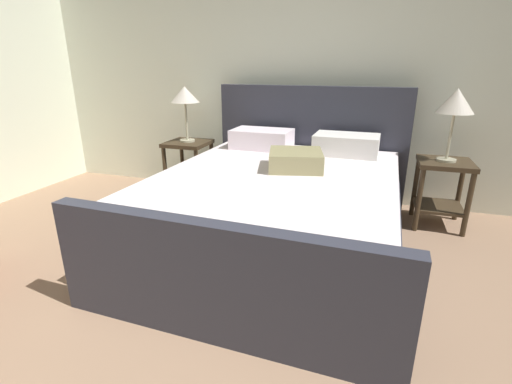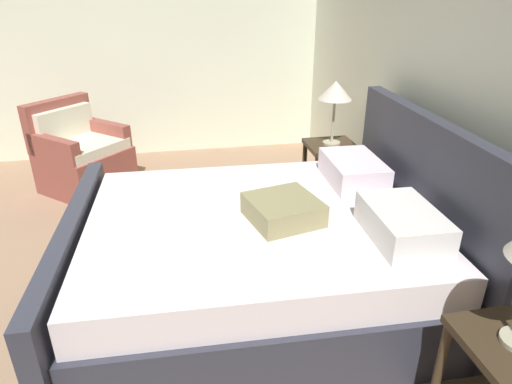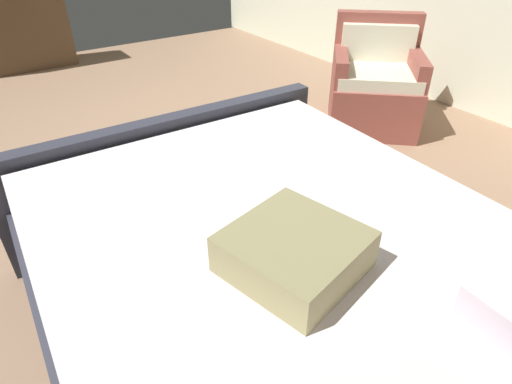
% 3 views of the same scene
% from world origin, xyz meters
% --- Properties ---
extents(ground_plane, '(5.73, 6.57, 0.02)m').
position_xyz_m(ground_plane, '(0.00, 0.00, -0.01)').
color(ground_plane, '#9C795D').
extents(bed, '(1.97, 2.38, 1.20)m').
position_xyz_m(bed, '(0.18, 2.03, 0.34)').
color(bed, '#313340').
rests_on(bed, ground).
extents(armchair, '(1.02, 1.02, 0.90)m').
position_xyz_m(armchair, '(-1.90, 0.56, 0.35)').
color(armchair, '#934A3F').
rests_on(armchair, ground).
extents(dresser, '(1.04, 0.46, 0.95)m').
position_xyz_m(dresser, '(0.28, -2.94, 0.47)').
color(dresser, '#4F3924').
rests_on(dresser, ground).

